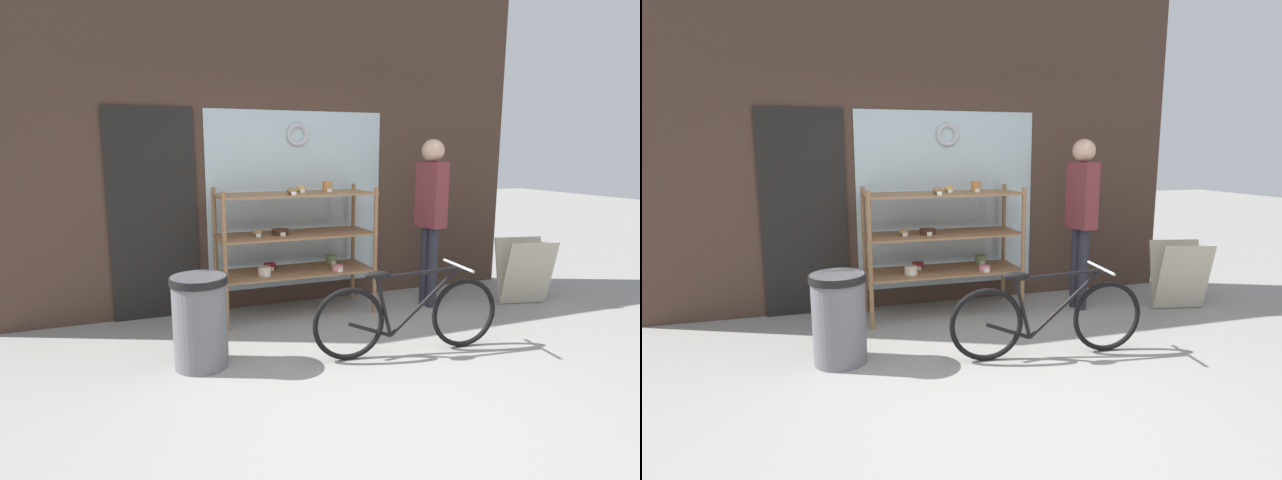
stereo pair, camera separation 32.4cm
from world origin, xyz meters
TOP-DOWN VIEW (x-y plane):
  - ground_plane at (0.00, 0.00)m, footprint 30.00×30.00m
  - storefront_facade at (-0.03, 2.37)m, footprint 5.81×0.13m
  - display_case at (0.05, 1.94)m, footprint 1.59×0.59m
  - bicycle at (0.59, 0.61)m, footprint 1.65×0.46m
  - sandwich_board at (2.52, 1.36)m, footprint 0.62×0.49m
  - pedestrian at (1.49, 1.68)m, footprint 0.24×0.35m
  - trash_bin at (-1.06, 0.96)m, footprint 0.45×0.45m

SIDE VIEW (x-z plane):
  - ground_plane at x=0.00m, z-range 0.00..0.00m
  - bicycle at x=0.59m, z-range -0.04..0.70m
  - sandwich_board at x=2.52m, z-range 0.01..0.72m
  - trash_bin at x=-1.06m, z-range 0.03..0.76m
  - display_case at x=0.05m, z-range 0.13..1.50m
  - pedestrian at x=1.49m, z-range 0.18..1.98m
  - storefront_facade at x=-0.03m, z-range -0.04..3.53m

